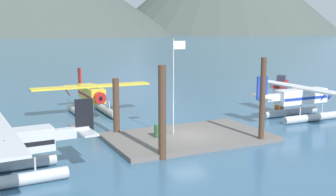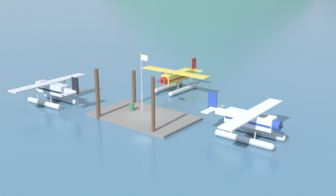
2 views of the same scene
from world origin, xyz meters
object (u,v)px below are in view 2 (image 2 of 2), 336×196
Objects in this scene: flagpole at (142,77)px; mooring_buoy at (267,126)px; seaplane_white_stbd_fwd at (250,123)px; seaplane_yellow_bow_left at (176,79)px; fuel_drum at (132,107)px; seaplane_silver_port_aft at (52,91)px.

flagpole is 7.45× the size of mooring_buoy.
seaplane_white_stbd_fwd and seaplane_yellow_bow_left have the same top height.
fuel_drum is 0.08× the size of seaplane_silver_port_aft.
flagpole reaches higher than seaplane_white_stbd_fwd.
flagpole is at bearing -162.04° from mooring_buoy.
seaplane_yellow_bow_left is (8.31, 13.91, 0.00)m from seaplane_silver_port_aft.
seaplane_white_stbd_fwd is at bearing 11.02° from seaplane_silver_port_aft.
seaplane_silver_port_aft reaches higher than mooring_buoy.
fuel_drum is 0.99× the size of mooring_buoy.
fuel_drum is 10.78m from seaplane_yellow_bow_left.
seaplane_white_stbd_fwd is at bearing -30.59° from seaplane_yellow_bow_left.
fuel_drum is (-1.42, -0.34, -3.65)m from flagpole.
fuel_drum is 10.57m from seaplane_silver_port_aft.
seaplane_silver_port_aft is 16.20m from seaplane_yellow_bow_left.
seaplane_yellow_bow_left is at bearing 59.15° from seaplane_silver_port_aft.
mooring_buoy is 0.09× the size of seaplane_yellow_bow_left.
mooring_buoy is 0.09× the size of seaplane_silver_port_aft.
flagpole is 3.93m from fuel_drum.
flagpole reaches higher than seaplane_silver_port_aft.
seaplane_yellow_bow_left is at bearing 159.09° from mooring_buoy.
seaplane_silver_port_aft is at bearing -162.19° from mooring_buoy.
mooring_buoy is 25.54m from seaplane_silver_port_aft.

